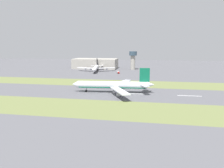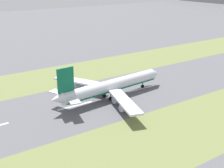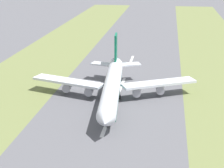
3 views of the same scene
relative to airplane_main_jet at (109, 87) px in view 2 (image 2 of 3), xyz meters
The scene contains 6 objects.
ground_plane 8.95m from the airplane_main_jet, 101.48° to the left, with size 800.00×800.00×0.00m, color #56565B.
grass_median_west 47.16m from the airplane_main_jet, behind, with size 40.00×600.00×0.01m, color olive.
grass_median_east 44.57m from the airplane_main_jet, ahead, with size 40.00×600.00×0.01m, color olive.
centreline_dash_mid 19.12m from the airplane_main_jet, 94.16° to the right, with size 1.20×18.00×0.01m, color silver.
centreline_dash_far 22.75m from the airplane_main_jet, 93.44° to the left, with size 1.20×18.00×0.01m, color silver.
airplane_main_jet is the anchor object (origin of this frame).
Camera 2 is at (119.28, -86.17, 57.98)m, focal length 50.00 mm.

